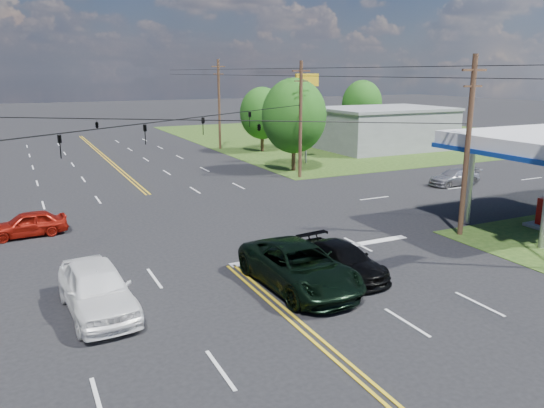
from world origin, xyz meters
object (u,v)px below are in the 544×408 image
pole_se (468,145)px  pickup_dkgreen (300,267)px  tree_right_a (294,116)px  pole_right_far (219,103)px  tree_far_r (362,103)px  retail_ne (383,129)px  suv_black (343,260)px  tree_right_b (262,113)px  pickup_white (97,289)px  pole_ne (301,118)px

pole_se → pickup_dkgreen: pole_se is taller
tree_right_a → pole_right_far: bearing=93.6°
pole_right_far → tree_right_a: size_ratio=1.22×
pole_se → tree_far_r: 44.30m
retail_ne → pickup_dkgreen: bearing=-132.0°
suv_black → pole_se: bearing=7.5°
pole_se → pole_right_far: pole_right_far is taller
tree_right_a → suv_black: tree_right_a is taller
pole_right_far → tree_right_b: (3.50, -4.00, -0.95)m
pole_right_far → tree_right_b: bearing=-48.8°
pole_right_far → tree_far_r: bearing=5.4°
pickup_white → tree_far_r: bearing=41.3°
pole_right_far → suv_black: size_ratio=2.07×
tree_right_a → tree_right_b: 12.27m
retail_ne → tree_right_b: 14.22m
tree_right_b → tree_far_r: bearing=18.9°
retail_ne → tree_far_r: (4.00, 10.00, 2.34)m
tree_right_a → tree_far_r: 26.91m
pole_right_far → pickup_white: 43.08m
retail_ne → tree_right_a: 18.09m
retail_ne → pole_right_far: pole_right_far is taller
pole_ne → tree_far_r: (21.00, 21.00, -0.37)m
tree_right_a → pickup_white: tree_right_a is taller
pole_ne → pickup_dkgreen: size_ratio=1.48×
pole_ne → tree_far_r: pole_ne is taller
pole_se → tree_right_a: 21.02m
pickup_dkgreen → suv_black: pickup_dkgreen is taller
pole_ne → tree_right_b: bearing=76.9°
pole_ne → pickup_dkgreen: (-11.36, -20.53, -4.02)m
pole_se → pickup_white: 19.60m
pole_right_far → tree_right_b: pole_right_far is taller
pole_ne → suv_black: (-9.06, -20.21, -4.22)m
tree_far_r → pickup_dkgreen: size_ratio=1.19×
pickup_dkgreen → pickup_white: bearing=169.3°
pole_se → tree_far_r: pole_se is taller
retail_ne → pickup_white: retail_ne is taller
tree_far_r → suv_black: size_ratio=1.58×
retail_ne → pickup_dkgreen: size_ratio=2.18×
pickup_dkgreen → pole_right_far: bearing=71.8°
pole_se → tree_far_r: (21.00, 39.00, -0.37)m
pole_right_far → pickup_dkgreen: pole_right_far is taller
pole_ne → pickup_white: size_ratio=1.74×
retail_ne → tree_right_a: size_ratio=1.71×
pickup_dkgreen → pickup_white: pickup_white is taller
tree_far_r → suv_black: (-30.06, -41.21, -3.84)m
tree_right_a → suv_black: 25.64m
tree_right_b → tree_far_r: 18.50m
pole_ne → tree_right_b: size_ratio=1.34×
retail_ne → tree_far_r: 11.02m
retail_ne → pickup_white: size_ratio=2.56×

